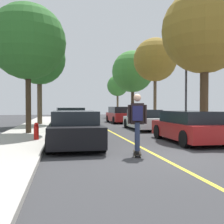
{
  "coord_description": "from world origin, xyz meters",
  "views": [
    {
      "loc": [
        -2.84,
        -7.42,
        1.51
      ],
      "look_at": [
        -0.18,
        6.39,
        1.2
      ],
      "focal_mm": 41.56,
      "sensor_mm": 36.0,
      "label": 1
    }
  ],
  "objects": [
    {
      "name": "center_line",
      "position": [
        0.0,
        4.0,
        0.0
      ],
      "size": [
        0.12,
        39.2,
        0.01
      ],
      "primitive_type": "cube",
      "color": "gold",
      "rests_on": "ground"
    },
    {
      "name": "parked_car_left_near",
      "position": [
        -2.39,
        8.39,
        0.7
      ],
      "size": [
        1.96,
        4.72,
        1.42
      ],
      "color": "#1E5B33",
      "rests_on": "ground"
    },
    {
      "name": "street_tree_right_far",
      "position": [
        4.55,
        19.27,
        5.19
      ],
      "size": [
        4.4,
        4.4,
        7.26
      ],
      "color": "#3D2D1E",
      "rests_on": "sidewalk_right"
    },
    {
      "name": "ground",
      "position": [
        0.0,
        0.0,
        0.0
      ],
      "size": [
        80.0,
        80.0,
        0.0
      ],
      "primitive_type": "plane",
      "color": "#353538"
    },
    {
      "name": "parked_car_left_nearest",
      "position": [
        -2.39,
        2.32,
        0.66
      ],
      "size": [
        1.94,
        4.13,
        1.33
      ],
      "color": "black",
      "rests_on": "ground"
    },
    {
      "name": "street_tree_right_near",
      "position": [
        4.55,
        12.5,
        5.24
      ],
      "size": [
        3.48,
        3.48,
        6.86
      ],
      "color": "brown",
      "rests_on": "sidewalk_right"
    },
    {
      "name": "parked_car_left_far",
      "position": [
        -2.39,
        13.89,
        0.65
      ],
      "size": [
        2.01,
        4.18,
        1.32
      ],
      "color": "#196066",
      "rests_on": "ground"
    },
    {
      "name": "fire_hydrant",
      "position": [
        -3.89,
        3.61,
        0.49
      ],
      "size": [
        0.2,
        0.2,
        0.7
      ],
      "color": "#B2140F",
      "rests_on": "sidewalk_left"
    },
    {
      "name": "skateboarder",
      "position": [
        -0.59,
        0.16,
        1.12
      ],
      "size": [
        0.58,
        0.7,
        1.78
      ],
      "color": "black",
      "rests_on": "skateboard"
    },
    {
      "name": "street_tree_left_nearest",
      "position": [
        -4.55,
        6.49,
        4.81
      ],
      "size": [
        3.87,
        3.87,
        6.62
      ],
      "color": "#3D2D1E",
      "rests_on": "sidewalk_left"
    },
    {
      "name": "street_tree_left_near",
      "position": [
        -4.55,
        13.35,
        5.17
      ],
      "size": [
        4.0,
        4.0,
        7.06
      ],
      "color": "brown",
      "rests_on": "sidewalk_left"
    },
    {
      "name": "streetlamp",
      "position": [
        4.14,
        6.36,
        3.31
      ],
      "size": [
        0.36,
        0.24,
        5.53
      ],
      "color": "#38383D",
      "rests_on": "sidewalk_right"
    },
    {
      "name": "street_tree_right_farthest",
      "position": [
        4.55,
        26.87,
        4.28
      ],
      "size": [
        2.83,
        2.83,
        5.58
      ],
      "color": "brown",
      "rests_on": "sidewalk_right"
    },
    {
      "name": "parked_car_right_far",
      "position": [
        2.39,
        15.73,
        0.73
      ],
      "size": [
        2.03,
        4.29,
        1.47
      ],
      "color": "maroon",
      "rests_on": "ground"
    },
    {
      "name": "parked_car_right_near",
      "position": [
        2.39,
        8.7,
        0.65
      ],
      "size": [
        1.92,
        4.38,
        1.29
      ],
      "color": "white",
      "rests_on": "ground"
    },
    {
      "name": "parked_car_right_nearest",
      "position": [
        2.39,
        2.62,
        0.66
      ],
      "size": [
        1.93,
        4.17,
        1.31
      ],
      "color": "maroon",
      "rests_on": "ground"
    },
    {
      "name": "street_tree_right_nearest",
      "position": [
        4.55,
        5.12,
        5.48
      ],
      "size": [
        4.49,
        4.49,
        7.61
      ],
      "color": "#4C3823",
      "rests_on": "sidewalk_right"
    },
    {
      "name": "skateboard",
      "position": [
        -0.58,
        0.2,
        0.09
      ],
      "size": [
        0.42,
        0.87,
        0.1
      ],
      "color": "black",
      "rests_on": "ground"
    }
  ]
}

